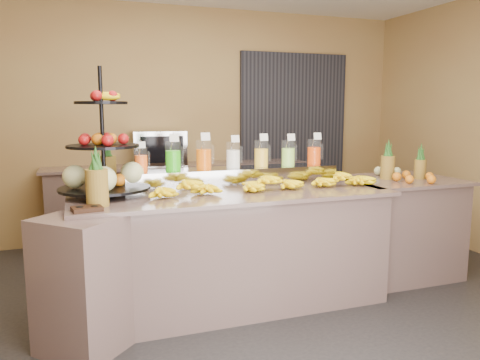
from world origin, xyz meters
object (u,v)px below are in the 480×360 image
banana_heap (268,182)px  condiment_caddy (87,209)px  right_fruit_pile (409,173)px  pitcher_tray (233,176)px  fruit_stand (110,163)px  oven_warmer (159,148)px

banana_heap → condiment_caddy: size_ratio=10.45×
banana_heap → right_fruit_pile: (1.42, 0.03, 0.00)m
pitcher_tray → fruit_stand: bearing=-173.0°
fruit_stand → condiment_caddy: fruit_stand is taller
right_fruit_pile → oven_warmer: size_ratio=0.69×
banana_heap → fruit_stand: 1.24m
pitcher_tray → right_fruit_pile: (1.61, -0.29, -0.01)m
fruit_stand → condiment_caddy: bearing=-102.5°
pitcher_tray → right_fruit_pile: right_fruit_pile is taller
right_fruit_pile → oven_warmer: (-1.96, 1.96, 0.13)m
pitcher_tray → banana_heap: size_ratio=0.95×
condiment_caddy → oven_warmer: oven_warmer is taller
pitcher_tray → fruit_stand: 1.05m
condiment_caddy → pitcher_tray: bearing=28.6°
fruit_stand → oven_warmer: (0.68, 1.80, -0.04)m
pitcher_tray → fruit_stand: (-1.03, -0.13, 0.17)m
banana_heap → oven_warmer: 2.06m
condiment_caddy → right_fruit_pile: (2.83, 0.38, 0.05)m
banana_heap → fruit_stand: (-1.22, 0.19, 0.18)m
condiment_caddy → right_fruit_pile: bearing=7.7°
pitcher_tray → oven_warmer: oven_warmer is taller
banana_heap → fruit_stand: size_ratio=2.02×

